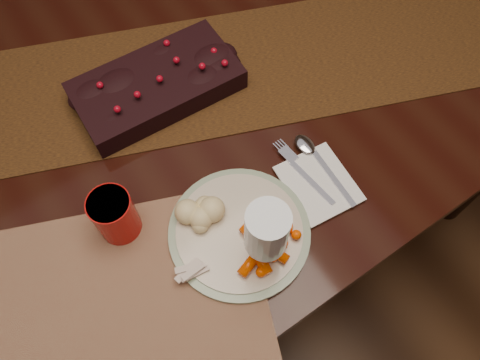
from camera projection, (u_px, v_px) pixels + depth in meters
floor at (192, 238)px, 1.63m from camera, size 5.00×5.00×0.00m
dining_table at (179, 191)px, 1.30m from camera, size 1.80×1.00×0.75m
table_runner at (158, 82)px, 1.00m from camera, size 1.62×0.89×0.00m
centerpiece at (156, 83)px, 0.96m from camera, size 0.34×0.18×0.07m
placemat_main at (122, 303)px, 0.78m from camera, size 0.58×0.51×0.00m
dinner_plate at (239, 232)px, 0.83m from camera, size 0.31×0.31×0.01m
baby_carrots at (262, 236)px, 0.81m from camera, size 0.14×0.13×0.02m
mashed_potatoes at (204, 211)px, 0.82m from camera, size 0.10×0.09×0.05m
turkey_shreds at (194, 268)px, 0.79m from camera, size 0.08×0.07×0.02m
napkin at (319, 183)px, 0.88m from camera, size 0.14×0.15×0.00m
fork at (306, 175)px, 0.89m from camera, size 0.04×0.15×0.00m
spoon at (324, 168)px, 0.89m from camera, size 0.05×0.17×0.00m
red_cup at (115, 215)px, 0.80m from camera, size 0.09×0.09×0.10m
wine_glass at (265, 241)px, 0.74m from camera, size 0.08×0.08×0.19m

